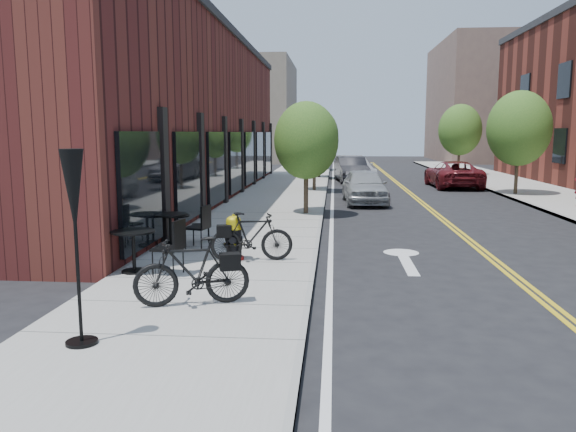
{
  "coord_description": "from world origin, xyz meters",
  "views": [
    {
      "loc": [
        0.36,
        -10.18,
        2.87
      ],
      "look_at": [
        -0.67,
        2.35,
        1.0
      ],
      "focal_mm": 35.0,
      "sensor_mm": 36.0,
      "label": 1
    }
  ],
  "objects": [
    {
      "name": "bg_building_left",
      "position": [
        -8.0,
        48.0,
        5.0
      ],
      "size": [
        8.0,
        14.0,
        10.0
      ],
      "primitive_type": "cube",
      "color": "#726656",
      "rests_on": "ground"
    },
    {
      "name": "tree_near_a",
      "position": [
        -0.6,
        9.0,
        2.6
      ],
      "size": [
        2.2,
        2.2,
        3.81
      ],
      "color": "#382B1E",
      "rests_on": "sidewalk_near"
    },
    {
      "name": "bistro_set_a",
      "position": [
        -3.59,
        0.43,
        0.67
      ],
      "size": [
        2.06,
        1.01,
        1.09
      ],
      "rotation": [
        0.0,
        0.0,
        -0.18
      ],
      "color": "black",
      "rests_on": "sidewalk_near"
    },
    {
      "name": "bistro_set_c",
      "position": [
        -3.6,
        3.43,
        0.58
      ],
      "size": [
        1.75,
        0.89,
        0.92
      ],
      "rotation": [
        0.0,
        0.0,
        0.25
      ],
      "color": "black",
      "rests_on": "sidewalk_near"
    },
    {
      "name": "patio_umbrella",
      "position": [
        -2.93,
        -3.38,
        1.95
      ],
      "size": [
        0.41,
        0.41,
        2.55
      ],
      "color": "black",
      "rests_on": "sidewalk_near"
    },
    {
      "name": "bg_building_right",
      "position": [
        16.0,
        50.0,
        6.0
      ],
      "size": [
        10.0,
        16.0,
        12.0
      ],
      "primitive_type": "cube",
      "color": "brown",
      "rests_on": "ground"
    },
    {
      "name": "bicycle_right",
      "position": [
        -1.4,
        1.6,
        0.65
      ],
      "size": [
        1.84,
        0.82,
        1.07
      ],
      "primitive_type": "imported",
      "rotation": [
        0.0,
        0.0,
        1.75
      ],
      "color": "black",
      "rests_on": "sidewalk_near"
    },
    {
      "name": "ground",
      "position": [
        0.0,
        0.0,
        0.0
      ],
      "size": [
        120.0,
        120.0,
        0.0
      ],
      "primitive_type": "plane",
      "color": "black",
      "rests_on": "ground"
    },
    {
      "name": "tree_near_b",
      "position": [
        -0.6,
        17.0,
        2.71
      ],
      "size": [
        2.3,
        2.3,
        3.98
      ],
      "color": "#382B1E",
      "rests_on": "sidewalk_near"
    },
    {
      "name": "sidewalk_near",
      "position": [
        -2.0,
        10.0,
        0.06
      ],
      "size": [
        4.0,
        70.0,
        0.12
      ],
      "primitive_type": "cube",
      "color": "#9E9B93",
      "rests_on": "ground"
    },
    {
      "name": "tree_far_b",
      "position": [
        8.6,
        16.0,
        3.06
      ],
      "size": [
        2.8,
        2.8,
        4.62
      ],
      "color": "#382B1E",
      "rests_on": "sidewalk_far"
    },
    {
      "name": "tree_near_d",
      "position": [
        -0.6,
        33.0,
        2.79
      ],
      "size": [
        2.4,
        2.4,
        4.11
      ],
      "color": "#382B1E",
      "rests_on": "sidewalk_near"
    },
    {
      "name": "bicycle_left",
      "position": [
        -1.89,
        -1.61,
        0.68
      ],
      "size": [
        1.92,
        1.04,
        1.11
      ],
      "primitive_type": "imported",
      "rotation": [
        0.0,
        0.0,
        -1.28
      ],
      "color": "black",
      "rests_on": "sidewalk_near"
    },
    {
      "name": "building_near",
      "position": [
        -6.5,
        14.0,
        3.5
      ],
      "size": [
        5.0,
        28.0,
        7.0
      ],
      "primitive_type": "cube",
      "color": "#461716",
      "rests_on": "ground"
    },
    {
      "name": "parked_car_c",
      "position": [
        1.58,
        24.03,
        0.74
      ],
      "size": [
        2.67,
        5.33,
        1.49
      ],
      "primitive_type": "imported",
      "rotation": [
        0.0,
        0.0,
        0.12
      ],
      "color": "silver",
      "rests_on": "ground"
    },
    {
      "name": "fire_hydrant",
      "position": [
        -1.81,
        1.7,
        0.59
      ],
      "size": [
        0.55,
        0.55,
        1.0
      ],
      "rotation": [
        0.0,
        0.0,
        0.31
      ],
      "color": "maroon",
      "rests_on": "sidewalk_near"
    },
    {
      "name": "parked_car_b",
      "position": [
        1.35,
        22.87,
        0.74
      ],
      "size": [
        2.09,
        4.67,
        1.49
      ],
      "primitive_type": "imported",
      "rotation": [
        0.0,
        0.0,
        0.12
      ],
      "color": "black",
      "rests_on": "ground"
    },
    {
      "name": "tree_far_c",
      "position": [
        8.6,
        28.0,
        3.06
      ],
      "size": [
        2.8,
        2.8,
        4.62
      ],
      "color": "#382B1E",
      "rests_on": "sidewalk_far"
    },
    {
      "name": "bistro_set_b",
      "position": [
        -3.6,
        3.0,
        0.65
      ],
      "size": [
        1.99,
        1.0,
        1.04
      ],
      "rotation": [
        0.0,
        0.0,
        -0.22
      ],
      "color": "black",
      "rests_on": "sidewalk_near"
    },
    {
      "name": "parked_car_a",
      "position": [
        1.6,
        12.83,
        0.71
      ],
      "size": [
        1.89,
        4.24,
        1.42
      ],
      "primitive_type": "imported",
      "rotation": [
        0.0,
        0.0,
        0.05
      ],
      "color": "#94989C",
      "rests_on": "ground"
    },
    {
      "name": "parked_car_far",
      "position": [
        6.63,
        20.07,
        0.7
      ],
      "size": [
        2.45,
        5.11,
        1.4
      ],
      "primitive_type": "imported",
      "rotation": [
        0.0,
        0.0,
        3.17
      ],
      "color": "maroon",
      "rests_on": "ground"
    },
    {
      "name": "tree_near_c",
      "position": [
        -0.6,
        25.0,
        2.53
      ],
      "size": [
        2.1,
        2.1,
        3.67
      ],
      "color": "#382B1E",
      "rests_on": "sidewalk_near"
    }
  ]
}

